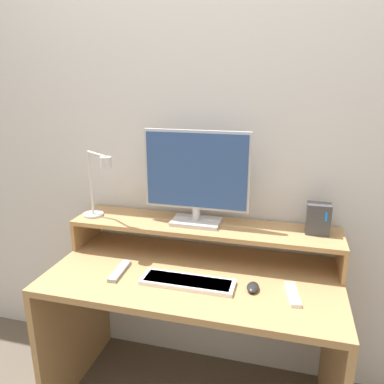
# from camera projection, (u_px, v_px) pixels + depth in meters

# --- Properties ---
(wall_back) EXTENTS (6.00, 0.05, 2.50)m
(wall_back) POSITION_uv_depth(u_px,v_px,m) (212.00, 143.00, 1.86)
(wall_back) COLOR silver
(wall_back) RESTS_ON ground_plane
(desk) EXTENTS (1.30, 0.64, 0.72)m
(desk) POSITION_uv_depth(u_px,v_px,m) (193.00, 312.00, 1.74)
(desk) COLOR #A87F51
(desk) RESTS_ON ground_plane
(monitor_shelf) EXTENTS (1.30, 0.26, 0.16)m
(monitor_shelf) POSITION_uv_depth(u_px,v_px,m) (203.00, 229.00, 1.82)
(monitor_shelf) COLOR #A87F51
(monitor_shelf) RESTS_ON desk
(monitor) EXTENTS (0.51, 0.14, 0.45)m
(monitor) POSITION_uv_depth(u_px,v_px,m) (196.00, 176.00, 1.75)
(monitor) COLOR #BCBCC1
(monitor) RESTS_ON monitor_shelf
(desk_lamp) EXTENTS (0.22, 0.17, 0.34)m
(desk_lamp) POSITION_uv_depth(u_px,v_px,m) (98.00, 185.00, 1.82)
(desk_lamp) COLOR silver
(desk_lamp) RESTS_ON monitor_shelf
(router_dock) EXTENTS (0.10, 0.07, 0.14)m
(router_dock) POSITION_uv_depth(u_px,v_px,m) (318.00, 219.00, 1.69)
(router_dock) COLOR #3D3D42
(router_dock) RESTS_ON monitor_shelf
(keyboard) EXTENTS (0.40, 0.12, 0.02)m
(keyboard) POSITION_uv_depth(u_px,v_px,m) (187.00, 282.00, 1.59)
(keyboard) COLOR white
(keyboard) RESTS_ON desk
(mouse) EXTENTS (0.05, 0.08, 0.03)m
(mouse) POSITION_uv_depth(u_px,v_px,m) (253.00, 287.00, 1.54)
(mouse) COLOR black
(mouse) RESTS_ON desk
(remote_control) EXTENTS (0.05, 0.19, 0.02)m
(remote_control) POSITION_uv_depth(u_px,v_px,m) (120.00, 271.00, 1.68)
(remote_control) COLOR #99999E
(remote_control) RESTS_ON desk
(remote_secondary) EXTENTS (0.07, 0.17, 0.02)m
(remote_secondary) POSITION_uv_depth(u_px,v_px,m) (293.00, 294.00, 1.50)
(remote_secondary) COLOR white
(remote_secondary) RESTS_ON desk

